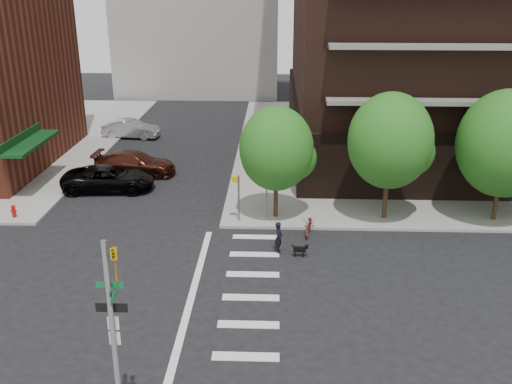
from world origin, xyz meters
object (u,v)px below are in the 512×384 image
at_px(scooter, 309,225).
at_px(dog_walker, 279,237).
at_px(parked_car_black, 109,178).
at_px(parked_car_silver, 131,129).
at_px(parked_car_maroon, 135,163).
at_px(traffic_signal, 116,351).
at_px(fire_hydrant, 14,210).

distance_m(scooter, dog_walker, 2.73).
bearing_deg(dog_walker, parked_car_black, 49.83).
distance_m(parked_car_silver, dog_walker, 24.36).
bearing_deg(parked_car_maroon, traffic_signal, -164.59).
bearing_deg(scooter, parked_car_maroon, 150.84).
distance_m(fire_hydrant, dog_walker, 15.08).
xyz_separation_m(traffic_signal, parked_car_maroon, (-5.14, 23.26, -1.90)).
distance_m(traffic_signal, dog_walker, 12.82).
height_order(fire_hydrant, parked_car_black, parked_car_black).
bearing_deg(parked_car_silver, parked_car_maroon, -159.13).
distance_m(traffic_signal, fire_hydrant, 18.42).
bearing_deg(parked_car_silver, scooter, -137.73).
bearing_deg(traffic_signal, dog_walker, 68.54).
xyz_separation_m(fire_hydrant, dog_walker, (14.67, -3.49, 0.25)).
relative_size(fire_hydrant, scooter, 0.38).
bearing_deg(scooter, parked_car_silver, 136.63).
height_order(parked_car_silver, scooter, parked_car_silver).
bearing_deg(parked_car_maroon, parked_car_black, 166.60).
xyz_separation_m(traffic_signal, dog_walker, (4.64, 11.80, -1.90)).
xyz_separation_m(parked_car_maroon, parked_car_silver, (-2.59, 9.53, -0.03)).
height_order(scooter, dog_walker, dog_walker).
height_order(fire_hydrant, parked_car_maroon, parked_car_maroon).
height_order(parked_car_maroon, dog_walker, dog_walker).
xyz_separation_m(fire_hydrant, scooter, (16.27, -1.30, -0.05)).
relative_size(parked_car_maroon, scooter, 2.88).
bearing_deg(parked_car_silver, dog_walker, -143.84).
bearing_deg(dog_walker, scooter, -38.34).
xyz_separation_m(parked_car_silver, dog_walker, (12.37, -20.99, 0.03)).
distance_m(traffic_signal, parked_car_black, 21.11).
bearing_deg(fire_hydrant, parked_car_black, 50.62).
bearing_deg(parked_car_black, parked_car_silver, 3.55).
distance_m(parked_car_black, dog_walker, 13.56).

